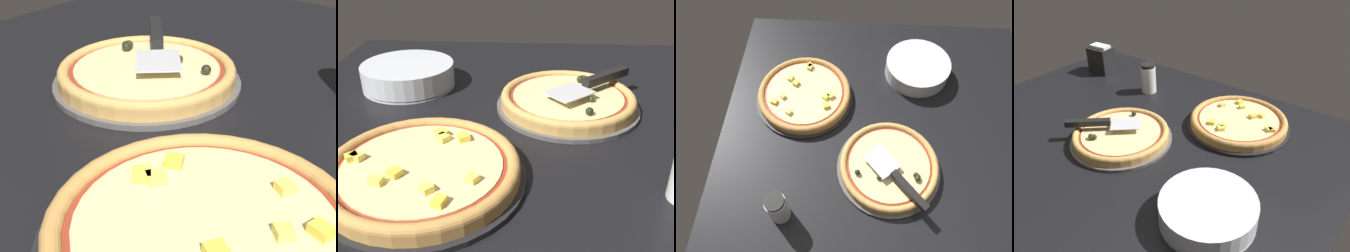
% 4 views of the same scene
% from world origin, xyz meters
% --- Properties ---
extents(ground_plane, '(1.38, 1.12, 0.04)m').
position_xyz_m(ground_plane, '(0.00, 0.00, -0.02)').
color(ground_plane, black).
extents(pizza_pan_front, '(0.34, 0.34, 0.01)m').
position_xyz_m(pizza_pan_front, '(0.00, -0.03, 0.01)').
color(pizza_pan_front, '#565451').
rests_on(pizza_pan_front, ground_plane).
extents(pizza_front, '(0.32, 0.32, 0.04)m').
position_xyz_m(pizza_front, '(0.00, -0.03, 0.03)').
color(pizza_front, tan).
rests_on(pizza_front, pizza_pan_front).
extents(pizza_pan_back, '(0.36, 0.36, 0.01)m').
position_xyz_m(pizza_pan_back, '(0.27, 0.28, 0.01)').
color(pizza_pan_back, black).
rests_on(pizza_pan_back, ground_plane).
extents(pizza_back, '(0.34, 0.34, 0.04)m').
position_xyz_m(pizza_back, '(0.27, 0.28, 0.03)').
color(pizza_back, '#C68E47').
rests_on(pizza_back, pizza_pan_back).
extents(serving_spatula, '(0.22, 0.20, 0.02)m').
position_xyz_m(serving_spatula, '(-0.07, -0.06, 0.06)').
color(serving_spatula, silver).
rests_on(serving_spatula, pizza_front).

